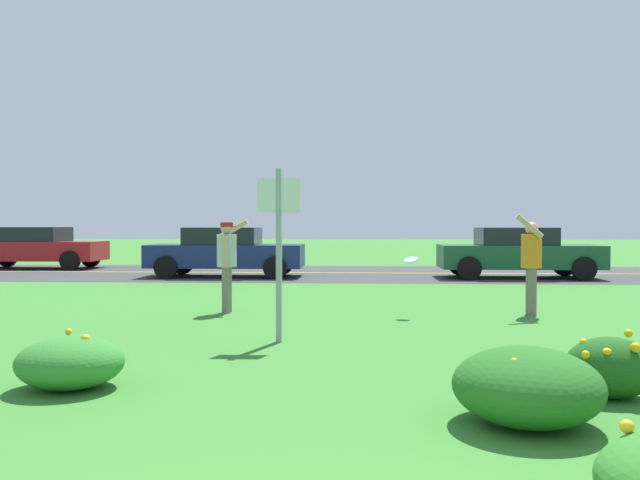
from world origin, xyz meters
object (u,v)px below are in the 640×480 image
at_px(car_red_leftmost, 37,247).
at_px(car_navy_center_left, 226,252).
at_px(frisbee_pale_blue, 411,260).
at_px(person_catcher_orange_shirt, 531,259).
at_px(car_dark_green_center_right, 518,252).
at_px(person_thrower_red_cap_gray_shirt, 227,258).
at_px(sign_post_near_path, 279,236).

distance_m(car_red_leftmost, car_navy_center_left, 8.08).
xyz_separation_m(car_red_leftmost, car_navy_center_left, (7.34, -3.38, 0.00)).
bearing_deg(car_red_leftmost, frisbee_pale_blue, -44.20).
bearing_deg(car_red_leftmost, person_catcher_orange_shirt, -39.24).
height_order(person_catcher_orange_shirt, car_dark_green_center_right, person_catcher_orange_shirt).
bearing_deg(car_navy_center_left, frisbee_pale_blue, -60.35).
distance_m(frisbee_pale_blue, car_red_leftmost, 16.92).
bearing_deg(car_dark_green_center_right, car_navy_center_left, 180.00).
bearing_deg(car_navy_center_left, person_thrower_red_cap_gray_shirt, -78.68).
bearing_deg(person_catcher_orange_shirt, sign_post_near_path, -144.02).
xyz_separation_m(person_thrower_red_cap_gray_shirt, car_red_leftmost, (-8.97, 11.52, -0.22)).
bearing_deg(sign_post_near_path, person_catcher_orange_shirt, 35.98).
height_order(frisbee_pale_blue, car_dark_green_center_right, car_dark_green_center_right).
relative_size(car_red_leftmost, car_navy_center_left, 1.00).
distance_m(car_red_leftmost, car_dark_green_center_right, 16.18).
relative_size(person_catcher_orange_shirt, car_dark_green_center_right, 0.38).
bearing_deg(person_thrower_red_cap_gray_shirt, car_dark_green_center_right, 49.89).
height_order(person_catcher_orange_shirt, car_navy_center_left, person_catcher_orange_shirt).
relative_size(car_red_leftmost, car_dark_green_center_right, 1.00).
bearing_deg(person_catcher_orange_shirt, car_red_leftmost, 140.76).
xyz_separation_m(person_catcher_orange_shirt, car_navy_center_left, (-6.82, 8.18, -0.21)).
distance_m(person_thrower_red_cap_gray_shirt, car_navy_center_left, 8.30).
bearing_deg(car_navy_center_left, car_dark_green_center_right, 0.00).
bearing_deg(car_navy_center_left, person_catcher_orange_shirt, -50.19).
height_order(sign_post_near_path, person_thrower_red_cap_gray_shirt, sign_post_near_path).
bearing_deg(person_catcher_orange_shirt, person_thrower_red_cap_gray_shirt, 179.48).
xyz_separation_m(car_red_leftmost, car_dark_green_center_right, (15.82, -3.38, 0.00)).
relative_size(sign_post_near_path, person_thrower_red_cap_gray_shirt, 1.39).
height_order(frisbee_pale_blue, car_navy_center_left, car_navy_center_left).
xyz_separation_m(person_thrower_red_cap_gray_shirt, frisbee_pale_blue, (3.16, -0.28, -0.02)).
relative_size(sign_post_near_path, car_red_leftmost, 0.50).
height_order(car_red_leftmost, car_dark_green_center_right, same).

